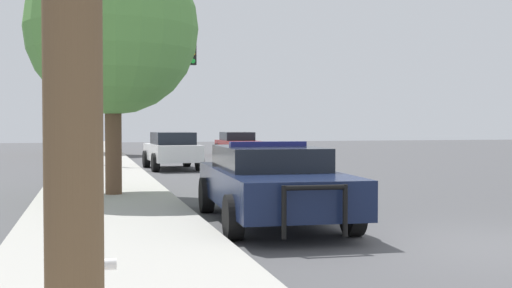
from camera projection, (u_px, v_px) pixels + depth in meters
ground_plane at (490, 247)px, 9.02m from camera, size 110.00×110.00×0.00m
sidewalk_left at (121, 262)px, 7.72m from camera, size 3.00×110.00×0.13m
police_car at (270, 181)px, 11.23m from camera, size 2.30×5.19×1.42m
fire_hydrant at (81, 262)px, 5.27m from camera, size 0.57×0.25×0.87m
traffic_light at (138, 74)px, 25.59m from camera, size 4.00×0.35×5.07m
car_background_oncoming at (238, 143)px, 35.29m from camera, size 2.09×4.29×1.30m
car_background_midblock at (172, 150)px, 24.61m from camera, size 2.02×3.99×1.42m
tree_sidewalk_near at (113, 29)px, 14.52m from camera, size 3.90×3.90×5.71m
tree_sidewalk_far at (92, 73)px, 36.11m from camera, size 4.16×4.16×6.63m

